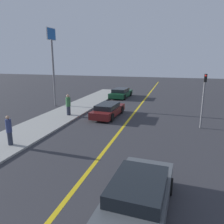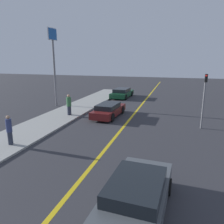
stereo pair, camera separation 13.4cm
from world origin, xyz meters
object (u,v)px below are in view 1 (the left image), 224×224
object	(u,v)px
car_far_distant	(121,93)
pedestrian_far_standing	(68,105)
car_ahead_center	(108,110)
traffic_light	(204,95)
pedestrian_mid_group	(9,130)
roadside_sign	(52,52)
car_near_right_lane	(139,195)

from	to	relation	value
car_far_distant	pedestrian_far_standing	bearing A→B (deg)	-98.43
car_ahead_center	traffic_light	distance (m)	7.76
pedestrian_mid_group	roadside_sign	distance (m)	11.92
car_far_distant	roadside_sign	world-z (taller)	roadside_sign
car_near_right_lane	car_far_distant	bearing A→B (deg)	108.45
pedestrian_far_standing	roadside_sign	xyz separation A→B (m)	(-3.29, 3.41, 4.53)
car_near_right_lane	pedestrian_far_standing	size ratio (longest dim) A/B	2.38
pedestrian_mid_group	pedestrian_far_standing	distance (m)	7.11
car_far_distant	pedestrian_mid_group	size ratio (longest dim) A/B	2.76
pedestrian_far_standing	traffic_light	bearing A→B (deg)	-2.44
roadside_sign	pedestrian_mid_group	bearing A→B (deg)	-72.91
car_near_right_lane	car_ahead_center	world-z (taller)	car_near_right_lane
pedestrian_mid_group	roadside_sign	xyz separation A→B (m)	(-3.24, 10.52, 4.57)
car_near_right_lane	pedestrian_far_standing	world-z (taller)	pedestrian_far_standing
car_far_distant	pedestrian_mid_group	distance (m)	17.72
car_near_right_lane	car_far_distant	distance (m)	21.80
car_ahead_center	traffic_light	size ratio (longest dim) A/B	1.18
car_ahead_center	pedestrian_mid_group	bearing A→B (deg)	-110.26
car_ahead_center	pedestrian_far_standing	distance (m)	3.49
car_near_right_lane	roadside_sign	xyz separation A→B (m)	(-11.22, 13.96, 4.92)
traffic_light	car_near_right_lane	bearing A→B (deg)	-105.86
car_ahead_center	traffic_light	xyz separation A→B (m)	(7.43, -1.30, 1.83)
car_ahead_center	car_near_right_lane	bearing A→B (deg)	-65.17
car_near_right_lane	pedestrian_mid_group	distance (m)	8.70
car_ahead_center	pedestrian_mid_group	world-z (taller)	pedestrian_mid_group
pedestrian_far_standing	traffic_light	xyz separation A→B (m)	(10.79, -0.46, 1.39)
roadside_sign	car_far_distant	bearing A→B (deg)	52.45
car_ahead_center	pedestrian_mid_group	size ratio (longest dim) A/B	2.68
car_ahead_center	car_far_distant	world-z (taller)	car_far_distant
car_ahead_center	car_far_distant	distance (m)	9.71
car_near_right_lane	pedestrian_far_standing	xyz separation A→B (m)	(-7.92, 10.55, 0.39)
car_near_right_lane	traffic_light	size ratio (longest dim) A/B	1.11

